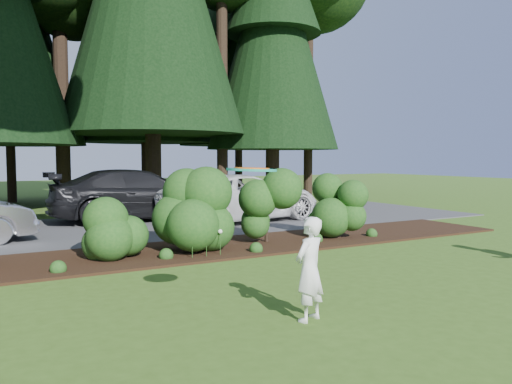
{
  "coord_description": "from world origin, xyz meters",
  "views": [
    {
      "loc": [
        -4.18,
        -6.57,
        2.0
      ],
      "look_at": [
        0.71,
        2.2,
        1.3
      ],
      "focal_mm": 35.0,
      "sensor_mm": 36.0,
      "label": 1
    }
  ],
  "objects": [
    {
      "name": "shrub_row",
      "position": [
        0.77,
        3.14,
        0.81
      ],
      "size": [
        6.53,
        1.6,
        1.61
      ],
      "color": "#194314",
      "rests_on": "ground"
    },
    {
      "name": "car_dark_suv",
      "position": [
        0.22,
        8.88,
        0.83
      ],
      "size": [
        5.55,
        2.39,
        1.59
      ],
      "primitive_type": "imported",
      "rotation": [
        0.0,
        0.0,
        1.54
      ],
      "color": "black",
      "rests_on": "driveway"
    },
    {
      "name": "mulch_bed",
      "position": [
        0.0,
        3.25,
        0.03
      ],
      "size": [
        16.0,
        2.5,
        0.05
      ],
      "primitive_type": "cube",
      "color": "black",
      "rests_on": "ground"
    },
    {
      "name": "child",
      "position": [
        -0.7,
        -1.66,
        0.64
      ],
      "size": [
        0.55,
        0.46,
        1.28
      ],
      "primitive_type": "imported",
      "rotation": [
        0.0,
        0.0,
        3.52
      ],
      "color": "white",
      "rests_on": "ground"
    },
    {
      "name": "car_white_suv",
      "position": [
        2.97,
        7.14,
        0.75
      ],
      "size": [
        5.54,
        3.32,
        1.44
      ],
      "primitive_type": "imported",
      "rotation": [
        0.0,
        0.0,
        1.76
      ],
      "color": "silver",
      "rests_on": "driveway"
    },
    {
      "name": "ground",
      "position": [
        0.0,
        0.0,
        0.0
      ],
      "size": [
        80.0,
        80.0,
        0.0
      ],
      "primitive_type": "plane",
      "color": "#345317",
      "rests_on": "ground"
    },
    {
      "name": "driveway",
      "position": [
        0.0,
        7.5,
        0.01
      ],
      "size": [
        22.0,
        6.0,
        0.03
      ],
      "primitive_type": "cube",
      "color": "#38383A",
      "rests_on": "ground"
    },
    {
      "name": "frisbee",
      "position": [
        -1.56,
        -1.76,
        1.87
      ],
      "size": [
        0.56,
        0.56,
        0.05
      ],
      "color": "#198E75",
      "rests_on": "ground"
    },
    {
      "name": "lily_cluster",
      "position": [
        -0.3,
        2.4,
        0.5
      ],
      "size": [
        0.69,
        0.09,
        0.57
      ],
      "color": "#194314",
      "rests_on": "ground"
    }
  ]
}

